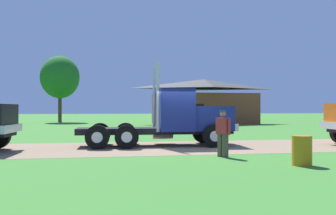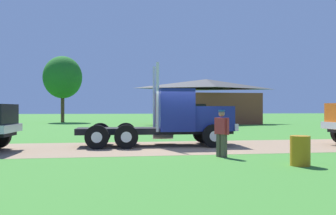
{
  "view_description": "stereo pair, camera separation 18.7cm",
  "coord_description": "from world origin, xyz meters",
  "px_view_note": "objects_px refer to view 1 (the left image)",
  "views": [
    {
      "loc": [
        -3.39,
        -16.21,
        1.76
      ],
      "look_at": [
        -0.48,
        1.21,
        1.79
      ],
      "focal_mm": 39.25,
      "sensor_mm": 36.0,
      "label": 1
    },
    {
      "loc": [
        -3.2,
        -16.24,
        1.76
      ],
      "look_at": [
        -0.48,
        1.21,
        1.79
      ],
      "focal_mm": 39.25,
      "sensor_mm": 36.0,
      "label": 2
    }
  ],
  "objects_px": {
    "truck_foreground_white": "(177,119)",
    "shed_building": "(204,102)",
    "steel_barrel": "(302,151)",
    "visitor_walking_mid": "(223,131)"
  },
  "relations": [
    {
      "from": "truck_foreground_white",
      "to": "shed_building",
      "type": "xyz_separation_m",
      "value": [
        7.49,
        22.76,
        1.17
      ]
    },
    {
      "from": "steel_barrel",
      "to": "shed_building",
      "type": "height_order",
      "value": "shed_building"
    },
    {
      "from": "truck_foreground_white",
      "to": "steel_barrel",
      "type": "distance_m",
      "value": 7.13
    },
    {
      "from": "truck_foreground_white",
      "to": "visitor_walking_mid",
      "type": "height_order",
      "value": "truck_foreground_white"
    },
    {
      "from": "steel_barrel",
      "to": "shed_building",
      "type": "distance_m",
      "value": 29.8
    },
    {
      "from": "truck_foreground_white",
      "to": "shed_building",
      "type": "bearing_deg",
      "value": 71.79
    },
    {
      "from": "visitor_walking_mid",
      "to": "steel_barrel",
      "type": "distance_m",
      "value": 2.94
    },
    {
      "from": "steel_barrel",
      "to": "shed_building",
      "type": "xyz_separation_m",
      "value": [
        4.84,
        29.34,
        1.96
      ]
    },
    {
      "from": "visitor_walking_mid",
      "to": "shed_building",
      "type": "xyz_separation_m",
      "value": [
        6.61,
        27.04,
        1.48
      ]
    },
    {
      "from": "visitor_walking_mid",
      "to": "shed_building",
      "type": "height_order",
      "value": "shed_building"
    }
  ]
}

